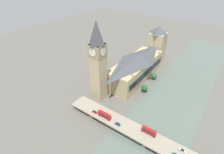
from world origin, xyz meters
The scene contains 13 objects.
ground_plane centered at (0.00, 0.00, 0.00)m, with size 600.00×600.00×0.00m, color #605E56.
river_water centered at (-33.32, 0.00, 0.15)m, with size 54.64×360.00×0.30m, color slate.
parliament_hall centered at (16.22, -8.00, 14.99)m, with size 26.90×81.61×30.19m.
clock_tower centered at (28.41, 42.55, 39.76)m, with size 12.70×12.70×75.17m.
victoria_tower centered at (16.28, -62.26, 23.55)m, with size 18.91×18.91×51.11m.
road_bridge centered at (-33.32, 63.58, 4.97)m, with size 141.29×14.55×6.13m.
double_decker_bus_lead centered at (3.74, 66.41, 8.77)m, with size 11.85×2.50×4.81m.
double_decker_bus_mid centered at (-32.32, 60.53, 8.74)m, with size 11.05×2.51×4.73m.
car_northbound_lead centered at (-9.31, 66.70, 6.84)m, with size 4.55×1.93×1.45m.
car_northbound_mid centered at (-56.73, 60.88, 6.83)m, with size 4.03×1.75×1.43m.
car_southbound_mid centered at (13.69, 66.80, 6.77)m, with size 4.72×1.78×1.26m.
tree_embankment_near centered at (-3.86, 9.86, 5.25)m, with size 6.61×6.61×8.57m.
tree_embankment_mid centered at (-2.07, -17.42, 5.34)m, with size 6.27×6.27×8.50m.
Camera 1 is at (-60.27, 145.50, 109.49)m, focal length 28.00 mm.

